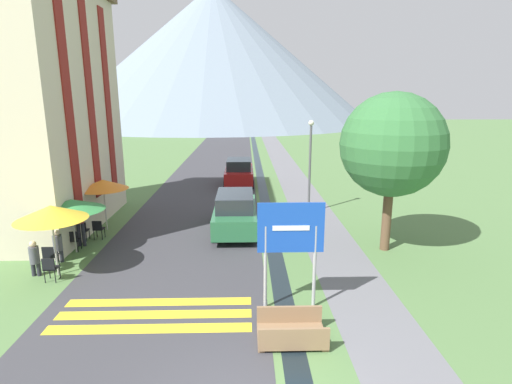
{
  "coord_description": "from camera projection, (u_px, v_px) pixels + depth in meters",
  "views": [
    {
      "loc": [
        0.08,
        -6.25,
        5.96
      ],
      "look_at": [
        0.51,
        10.0,
        2.06
      ],
      "focal_mm": 28.0,
      "sensor_mm": 36.0,
      "label": 1
    }
  ],
  "objects": [
    {
      "name": "cafe_chair_far_right",
      "position": [
        98.0,
        228.0,
        16.97
      ],
      "size": [
        0.4,
        0.4,
        0.85
      ],
      "rotation": [
        0.0,
        0.0,
        -0.2
      ],
      "color": "black",
      "rests_on": "ground_plane"
    },
    {
      "name": "hotel_building",
      "position": [
        29.0,
        91.0,
        17.44
      ],
      "size": [
        5.72,
        8.84,
        11.53
      ],
      "color": "beige",
      "rests_on": "ground_plane"
    },
    {
      "name": "cafe_umbrella_middle_green",
      "position": [
        71.0,
        205.0,
        15.22
      ],
      "size": [
        2.46,
        2.46,
        2.15
      ],
      "color": "#B7B2A8",
      "rests_on": "ground_plane"
    },
    {
      "name": "crosswalk_marking",
      "position": [
        155.0,
        315.0,
        11.18
      ],
      "size": [
        5.44,
        1.84,
        0.01
      ],
      "color": "yellow",
      "rests_on": "ground_plane"
    },
    {
      "name": "person_seated_near",
      "position": [
        34.0,
        257.0,
        13.47
      ],
      "size": [
        0.32,
        0.32,
        1.26
      ],
      "color": "#282833",
      "rests_on": "ground_plane"
    },
    {
      "name": "footbridge",
      "position": [
        291.0,
        332.0,
        9.96
      ],
      "size": [
        1.7,
        1.1,
        0.65
      ],
      "color": "#846647",
      "rests_on": "ground_plane"
    },
    {
      "name": "cafe_chair_nearest",
      "position": [
        50.0,
        267.0,
        13.07
      ],
      "size": [
        0.4,
        0.4,
        0.85
      ],
      "rotation": [
        0.0,
        0.0,
        0.2
      ],
      "color": "black",
      "rests_on": "ground_plane"
    },
    {
      "name": "person_standing_terrace",
      "position": [
        80.0,
        222.0,
        16.12
      ],
      "size": [
        0.32,
        0.32,
        1.78
      ],
      "color": "#282833",
      "rests_on": "ground_plane"
    },
    {
      "name": "drainage_channel",
      "position": [
        258.0,
        163.0,
        36.66
      ],
      "size": [
        0.6,
        60.0,
        0.0
      ],
      "color": "black",
      "rests_on": "ground_plane"
    },
    {
      "name": "footpath",
      "position": [
        284.0,
        163.0,
        36.72
      ],
      "size": [
        2.2,
        60.0,
        0.01
      ],
      "color": "slate",
      "rests_on": "ground_plane"
    },
    {
      "name": "cafe_umbrella_rear_orange",
      "position": [
        103.0,
        184.0,
        17.87
      ],
      "size": [
        2.2,
        2.2,
        2.34
      ],
      "color": "#B7B2A8",
      "rests_on": "ground_plane"
    },
    {
      "name": "person_seated_far",
      "position": [
        58.0,
        244.0,
        14.6
      ],
      "size": [
        0.32,
        0.32,
        1.25
      ],
      "color": "#282833",
      "rests_on": "ground_plane"
    },
    {
      "name": "mountain_distant",
      "position": [
        214.0,
        56.0,
        90.13
      ],
      "size": [
        71.31,
        71.31,
        29.7
      ],
      "color": "slate",
      "rests_on": "ground_plane"
    },
    {
      "name": "road",
      "position": [
        217.0,
        163.0,
        36.56
      ],
      "size": [
        6.4,
        60.0,
        0.01
      ],
      "color": "#38383D",
      "rests_on": "ground_plane"
    },
    {
      "name": "cafe_chair_middle",
      "position": [
        73.0,
        239.0,
        15.65
      ],
      "size": [
        0.4,
        0.4,
        0.85
      ],
      "rotation": [
        0.0,
        0.0,
        0.25
      ],
      "color": "black",
      "rests_on": "ground_plane"
    },
    {
      "name": "parked_car_far",
      "position": [
        239.0,
        172.0,
        27.37
      ],
      "size": [
        1.98,
        4.28,
        1.82
      ],
      "color": "#A31919",
      "rests_on": "ground_plane"
    },
    {
      "name": "cafe_chair_near_right",
      "position": [
        50.0,
        255.0,
        14.07
      ],
      "size": [
        0.4,
        0.4,
        0.85
      ],
      "rotation": [
        0.0,
        0.0,
        0.48
      ],
      "color": "black",
      "rests_on": "ground_plane"
    },
    {
      "name": "cafe_umbrella_front_yellow",
      "position": [
        51.0,
        213.0,
        13.17
      ],
      "size": [
        2.32,
        2.32,
        2.47
      ],
      "color": "#B7B2A8",
      "rests_on": "ground_plane"
    },
    {
      "name": "road_sign",
      "position": [
        291.0,
        238.0,
        11.11
      ],
      "size": [
        1.86,
        0.11,
        3.14
      ],
      "color": "#9E9EA3",
      "rests_on": "ground_plane"
    },
    {
      "name": "cafe_chair_far_left",
      "position": [
        82.0,
        230.0,
        16.77
      ],
      "size": [
        0.4,
        0.4,
        0.85
      ],
      "rotation": [
        0.0,
        0.0,
        0.42
      ],
      "color": "black",
      "rests_on": "ground_plane"
    },
    {
      "name": "parked_car_near",
      "position": [
        235.0,
        212.0,
        17.9
      ],
      "size": [
        1.96,
        4.57,
        1.82
      ],
      "color": "#28663D",
      "rests_on": "ground_plane"
    },
    {
      "name": "tree_by_path",
      "position": [
        393.0,
        145.0,
        15.01
      ],
      "size": [
        3.94,
        3.94,
        6.17
      ],
      "color": "brown",
      "rests_on": "ground_plane"
    },
    {
      "name": "ground_plane",
      "position": [
        245.0,
        187.0,
        26.91
      ],
      "size": [
        160.0,
        160.0,
        0.0
      ],
      "primitive_type": "plane",
      "color": "#517542"
    },
    {
      "name": "streetlamp",
      "position": [
        310.0,
        158.0,
        20.4
      ],
      "size": [
        0.28,
        0.28,
        4.81
      ],
      "color": "#515156",
      "rests_on": "ground_plane"
    }
  ]
}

